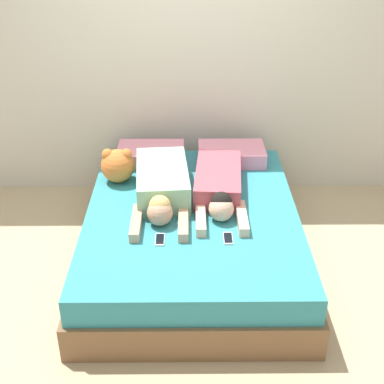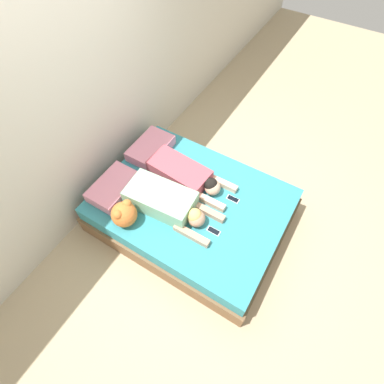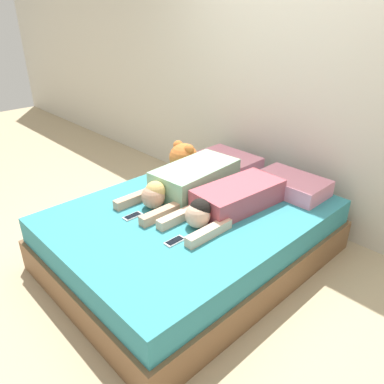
% 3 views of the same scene
% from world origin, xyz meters
% --- Properties ---
extents(ground_plane, '(12.00, 12.00, 0.00)m').
position_xyz_m(ground_plane, '(0.00, 0.00, 0.00)').
color(ground_plane, tan).
extents(wall_back, '(12.00, 0.06, 2.60)m').
position_xyz_m(wall_back, '(0.00, 1.21, 1.30)').
color(wall_back, beige).
rests_on(wall_back, ground_plane).
extents(bed, '(1.63, 2.13, 0.46)m').
position_xyz_m(bed, '(0.00, 0.00, 0.22)').
color(bed, brown).
rests_on(bed, ground_plane).
extents(pillow_head_left, '(0.58, 0.37, 0.13)m').
position_xyz_m(pillow_head_left, '(-0.35, 0.82, 0.52)').
color(pillow_head_left, pink).
rests_on(pillow_head_left, bed).
extents(pillow_head_right, '(0.58, 0.37, 0.13)m').
position_xyz_m(pillow_head_right, '(0.35, 0.82, 0.52)').
color(pillow_head_right, pink).
rests_on(pillow_head_right, bed).
extents(person_left, '(0.45, 1.08, 0.22)m').
position_xyz_m(person_left, '(-0.23, 0.17, 0.56)').
color(person_left, '#8CBF99').
rests_on(person_left, bed).
extents(person_right, '(0.41, 1.05, 0.21)m').
position_xyz_m(person_right, '(0.21, 0.20, 0.55)').
color(person_right, '#B24C59').
rests_on(person_right, bed).
extents(cell_phone_left, '(0.06, 0.15, 0.01)m').
position_xyz_m(cell_phone_left, '(-0.22, -0.40, 0.46)').
color(cell_phone_left, silver).
rests_on(cell_phone_left, bed).
extents(cell_phone_right, '(0.06, 0.15, 0.01)m').
position_xyz_m(cell_phone_right, '(0.24, -0.39, 0.46)').
color(cell_phone_right, silver).
rests_on(cell_phone_right, bed).
extents(plush_toy, '(0.27, 0.27, 0.29)m').
position_xyz_m(plush_toy, '(-0.60, 0.46, 0.60)').
color(plush_toy, orange).
rests_on(plush_toy, bed).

